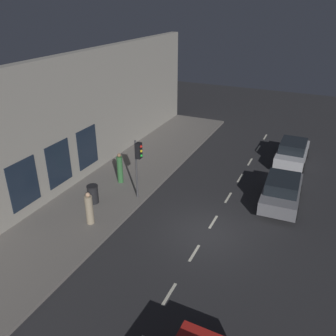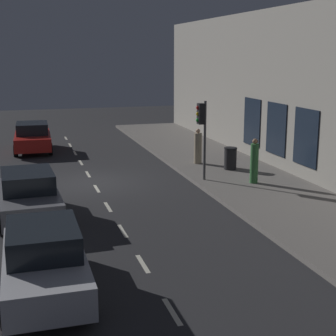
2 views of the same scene
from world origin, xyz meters
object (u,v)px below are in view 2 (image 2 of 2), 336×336
parked_car_0 (44,261)px  parked_car_1 (33,137)px  pedestrian_0 (254,162)px  pedestrian_1 (198,148)px  traffic_light (202,122)px  trash_bin (230,158)px  parked_car_2 (29,196)px

parked_car_0 → parked_car_1: same height
parked_car_1 → pedestrian_0: bearing=130.7°
parked_car_1 → pedestrian_1: pedestrian_1 is taller
parked_car_1 → traffic_light: bearing=126.7°
traffic_light → pedestrian_1: (0.97, 3.13, -1.65)m
pedestrian_1 → parked_car_0: bearing=145.0°
parked_car_1 → pedestrian_1: size_ratio=2.51×
traffic_light → pedestrian_0: (1.88, -1.09, -1.56)m
pedestrian_1 → trash_bin: (0.99, -1.62, -0.26)m
traffic_light → parked_car_0: traffic_light is taller
parked_car_2 → pedestrian_1: size_ratio=2.53×
parked_car_0 → pedestrian_0: 11.41m
parked_car_2 → pedestrian_0: 9.08m
parked_car_0 → pedestrian_0: (8.72, 7.35, 0.22)m
pedestrian_0 → traffic_light: bearing=-77.4°
pedestrian_1 → trash_bin: size_ratio=1.66×
trash_bin → traffic_light: bearing=-142.6°
traffic_light → parked_car_2: bearing=-158.2°
parked_car_0 → parked_car_2: same height
parked_car_1 → pedestrian_0: 13.38m
parked_car_0 → pedestrian_1: size_ratio=2.45×
parked_car_2 → trash_bin: 9.97m
parked_car_2 → trash_bin: size_ratio=4.21×
parked_car_2 → pedestrian_0: size_ratio=2.32×
traffic_light → trash_bin: 3.13m
traffic_light → pedestrian_0: traffic_light is taller
parked_car_0 → parked_car_2: 5.63m
parked_car_0 → trash_bin: size_ratio=4.08×
parked_car_0 → pedestrian_1: bearing=-123.9°
parked_car_0 → parked_car_2: bearing=-88.0°
trash_bin → parked_car_1: bearing=137.1°
pedestrian_0 → pedestrian_1: size_ratio=1.09×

